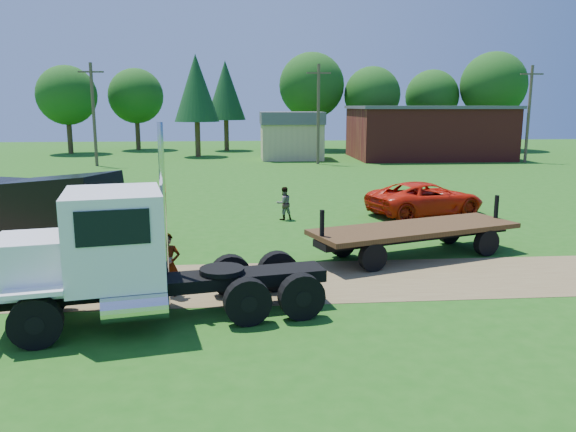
{
  "coord_description": "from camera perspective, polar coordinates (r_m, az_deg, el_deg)",
  "views": [
    {
      "loc": [
        -1.2,
        -16.53,
        5.35
      ],
      "look_at": [
        0.42,
        2.35,
        1.6
      ],
      "focal_mm": 35.0,
      "sensor_mm": 36.0,
      "label": 1
    }
  ],
  "objects": [
    {
      "name": "brick_building",
      "position": [
        59.76,
        13.99,
        8.28
      ],
      "size": [
        15.4,
        10.4,
        5.3
      ],
      "color": "maroon",
      "rests_on": "ground"
    },
    {
      "name": "flatbed_trailer",
      "position": [
        20.61,
        12.77,
        -1.71
      ],
      "size": [
        8.04,
        4.71,
        1.98
      ],
      "rotation": [
        0.0,
        0.0,
        0.33
      ],
      "color": "#3B2512",
      "rests_on": "ground"
    },
    {
      "name": "white_semi_tractor",
      "position": [
        14.49,
        -16.72,
        -3.95
      ],
      "size": [
        8.36,
        4.13,
        4.93
      ],
      "rotation": [
        0.0,
        0.0,
        0.2
      ],
      "color": "black",
      "rests_on": "ground"
    },
    {
      "name": "dirt_track",
      "position": [
        17.41,
        -0.72,
        -6.68
      ],
      "size": [
        120.0,
        4.2,
        0.01
      ],
      "primitive_type": "cube",
      "color": "brown",
      "rests_on": "ground"
    },
    {
      "name": "orange_pickup",
      "position": [
        28.58,
        13.81,
        1.74
      ],
      "size": [
        6.44,
        4.43,
        1.63
      ],
      "primitive_type": "imported",
      "rotation": [
        0.0,
        0.0,
        1.89
      ],
      "color": "red",
      "rests_on": "ground"
    },
    {
      "name": "ground",
      "position": [
        17.41,
        -0.72,
        -6.69
      ],
      "size": [
        140.0,
        140.0,
        0.0
      ],
      "primitive_type": "plane",
      "color": "#1D5913",
      "rests_on": "ground"
    },
    {
      "name": "black_dump_truck",
      "position": [
        21.61,
        -24.77,
        0.5
      ],
      "size": [
        7.3,
        4.54,
        3.14
      ],
      "rotation": [
        0.0,
        0.0,
        -0.37
      ],
      "color": "black",
      "rests_on": "ground"
    },
    {
      "name": "spectator_b",
      "position": [
        26.54,
        -0.43,
        1.29
      ],
      "size": [
        0.93,
        0.84,
        1.57
      ],
      "primitive_type": "imported",
      "rotation": [
        0.0,
        0.0,
        3.52
      ],
      "color": "#999999",
      "rests_on": "ground"
    },
    {
      "name": "spectator_a",
      "position": [
        16.24,
        -12.06,
        -4.88
      ],
      "size": [
        0.72,
        0.52,
        1.84
      ],
      "primitive_type": "imported",
      "rotation": [
        0.0,
        0.0,
        0.12
      ],
      "color": "#999999",
      "rests_on": "ground"
    },
    {
      "name": "utility_poles",
      "position": [
        52.03,
        3.1,
        10.47
      ],
      "size": [
        42.2,
        0.28,
        9.0
      ],
      "color": "#4B412B",
      "rests_on": "ground"
    },
    {
      "name": "tan_shed",
      "position": [
        56.84,
        0.35,
        8.24
      ],
      "size": [
        6.2,
        5.4,
        4.7
      ],
      "color": "tan",
      "rests_on": "ground"
    },
    {
      "name": "tree_row",
      "position": [
        67.78,
        2.39,
        12.59
      ],
      "size": [
        56.65,
        15.7,
        11.65
      ],
      "color": "#3C2D18",
      "rests_on": "ground"
    }
  ]
}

